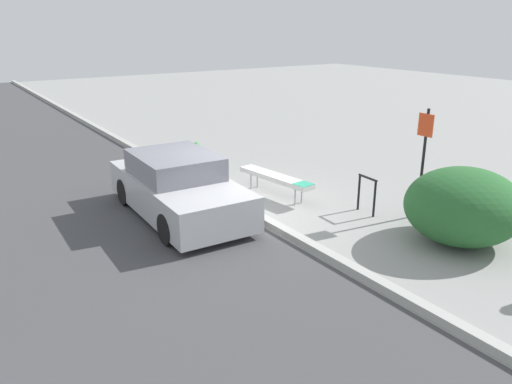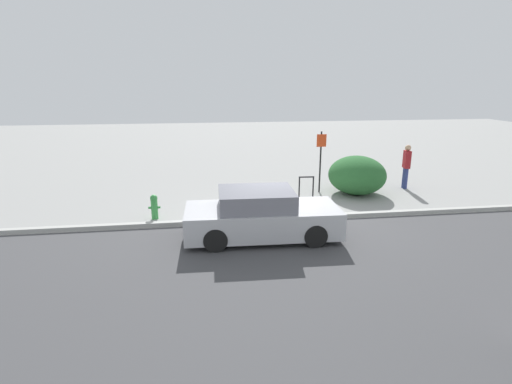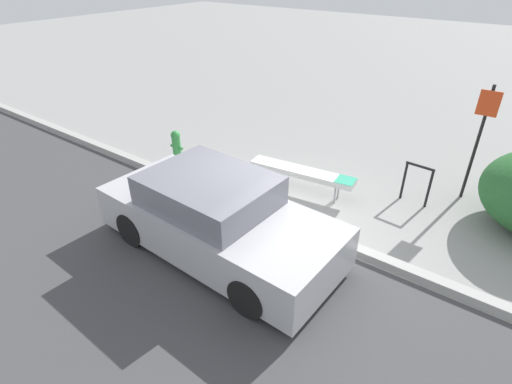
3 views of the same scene
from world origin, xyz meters
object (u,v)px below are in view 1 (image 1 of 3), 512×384
parked_car_near (178,187)px  bike_rack (367,191)px  fire_hydrant (196,155)px  sign_post (424,153)px  bench (276,178)px

parked_car_near → bike_rack: bearing=59.5°
bike_rack → fire_hydrant: size_ratio=1.08×
bike_rack → sign_post: 1.39m
bench → fire_hydrant: bearing=-178.1°
fire_hydrant → parked_car_near: size_ratio=0.19×
bench → parked_car_near: (-0.15, -2.45, 0.17)m
bike_rack → sign_post: (0.73, 0.79, 0.88)m
bike_rack → sign_post: bearing=47.3°
sign_post → fire_hydrant: (-5.87, -2.25, -0.98)m
bench → sign_post: 3.39m
bike_rack → parked_car_near: size_ratio=0.20×
fire_hydrant → bike_rack: bearing=15.8°
bench → bike_rack: bike_rack is taller
fire_hydrant → parked_car_near: (2.98, -1.96, 0.21)m
bench → parked_car_near: size_ratio=0.55×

